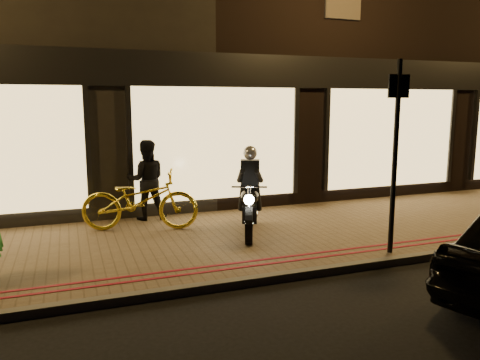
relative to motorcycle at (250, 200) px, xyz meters
The scene contains 9 objects.
ground 2.24m from the motorcycle, 90.78° to the right, with size 90.00×90.00×0.00m, color black.
sidewalk 0.69m from the motorcycle, 103.59° to the right, with size 50.00×4.00×0.12m, color brown.
kerb_stone 2.18m from the motorcycle, 90.79° to the right, with size 50.00×0.14×0.12m, color #59544C.
red_kerb_lines 1.68m from the motorcycle, 91.05° to the right, with size 50.00×0.26×0.01m.
building_row 7.72m from the motorcycle, 90.24° to the left, with size 48.00×10.11×8.50m.
motorcycle is the anchor object (origin of this frame).
sign_post 2.70m from the motorcycle, 47.34° to the right, with size 0.35×0.09×3.00m.
bicycle_gold 2.05m from the motorcycle, 153.57° to the left, with size 0.75×2.14×1.13m, color gold.
person_dark 2.32m from the motorcycle, 133.41° to the left, with size 0.79×0.61×1.62m, color black.
Camera 1 is at (-3.02, -5.60, 2.47)m, focal length 35.00 mm.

